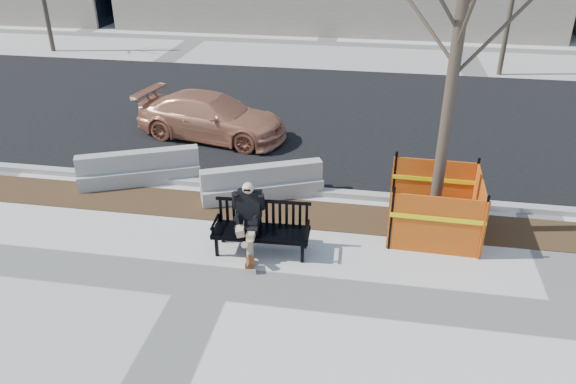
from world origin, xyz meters
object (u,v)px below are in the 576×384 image
Objects in this scene: jersey_barrier_right at (262,197)px; jersey_barrier_left at (141,182)px; tree_fence at (431,231)px; sedan at (213,137)px; seated_man at (249,249)px; bench at (262,252)px.

jersey_barrier_left is at bearing 151.81° from jersey_barrier_right.
tree_fence is 2.42× the size of jersey_barrier_right.
sedan is at bearing 99.27° from jersey_barrier_right.
bench is at bearing -11.39° from seated_man.
bench is at bearing -143.97° from sedan.
sedan reaches higher than jersey_barrier_right.
sedan is at bearing 111.02° from seated_man.
sedan reaches higher than jersey_barrier_left.
seated_man is at bearing -60.31° from jersey_barrier_left.
sedan is at bearing 144.61° from tree_fence.
seated_man is at bearing -108.49° from jersey_barrier_right.
jersey_barrier_left is 1.02× the size of jersey_barrier_right.
bench is 0.44× the size of sedan.
sedan is 3.86m from jersey_barrier_right.
sedan is 3.13m from jersey_barrier_left.
seated_man reaches higher than sedan.
bench is 0.25m from seated_man.
tree_fence is at bearing 17.96° from seated_man.
seated_man is at bearing -159.73° from tree_fence.
tree_fence is 7.04m from sedan.
jersey_barrier_left is (-6.59, 1.06, 0.00)m from tree_fence.
bench is 1.35× the size of seated_man.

